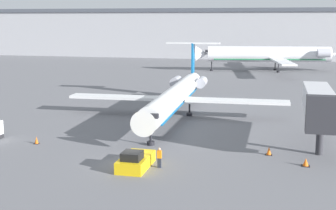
# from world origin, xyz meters

# --- Properties ---
(ground_plane) EXTENTS (600.00, 600.00, 0.00)m
(ground_plane) POSITION_xyz_m (0.00, 0.00, 0.00)
(ground_plane) COLOR slate
(terminal_building) EXTENTS (180.00, 16.80, 16.23)m
(terminal_building) POSITION_xyz_m (0.00, 120.00, 8.14)
(terminal_building) COLOR #B2B2B7
(terminal_building) RESTS_ON ground
(airplane_main) EXTENTS (29.41, 34.03, 9.07)m
(airplane_main) POSITION_xyz_m (-0.62, 21.65, 2.92)
(airplane_main) COLOR white
(airplane_main) RESTS_ON ground
(pushback_tug) EXTENTS (2.32, 4.82, 1.71)m
(pushback_tug) POSITION_xyz_m (0.58, -0.42, 0.63)
(pushback_tug) COLOR yellow
(pushback_tug) RESTS_ON ground
(worker_near_tug) EXTENTS (0.40, 0.25, 1.81)m
(worker_near_tug) POSITION_xyz_m (2.60, 0.07, 0.95)
(worker_near_tug) COLOR #232838
(worker_near_tug) RESTS_ON ground
(traffic_cone_left) EXTENTS (0.52, 0.52, 0.76)m
(traffic_cone_left) POSITION_xyz_m (-11.83, 4.83, 0.36)
(traffic_cone_left) COLOR black
(traffic_cone_left) RESTS_ON ground
(traffic_cone_right) EXTENTS (0.64, 0.64, 0.80)m
(traffic_cone_right) POSITION_xyz_m (11.83, 6.24, 0.38)
(traffic_cone_right) COLOR black
(traffic_cone_right) RESTS_ON ground
(traffic_cone_mid) EXTENTS (0.73, 0.73, 0.71)m
(traffic_cone_mid) POSITION_xyz_m (15.07, 3.47, 0.34)
(traffic_cone_mid) COLOR black
(traffic_cone_mid) RESTS_ON ground
(airplane_parked_far_left) EXTENTS (37.38, 39.68, 11.26)m
(airplane_parked_far_left) POSITION_xyz_m (10.85, 80.64, 4.24)
(airplane_parked_far_left) COLOR white
(airplane_parked_far_left) RESTS_ON ground
(jet_bridge) EXTENTS (3.20, 13.48, 6.19)m
(jet_bridge) POSITION_xyz_m (16.51, 10.27, 4.45)
(jet_bridge) COLOR #2D2D33
(jet_bridge) RESTS_ON ground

